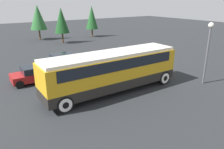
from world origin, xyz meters
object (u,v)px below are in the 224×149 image
object	(u,v)px
tour_bus	(113,68)
parked_car_mid	(64,60)
parked_car_near	(39,73)
lamp_post	(208,44)

from	to	relation	value
tour_bus	parked_car_mid	xyz separation A→B (m)	(-0.61, 8.46, -1.19)
tour_bus	parked_car_near	distance (m)	7.00
parked_car_near	parked_car_mid	world-z (taller)	parked_car_mid
tour_bus	parked_car_mid	size ratio (longest dim) A/B	2.45
parked_car_near	parked_car_mid	bearing A→B (deg)	39.73
lamp_post	parked_car_near	bearing A→B (deg)	144.01
tour_bus	parked_car_near	bearing A→B (deg)	126.91
parked_car_near	parked_car_mid	xyz separation A→B (m)	(3.54, 2.94, -0.01)
parked_car_near	lamp_post	world-z (taller)	lamp_post
parked_car_near	lamp_post	size ratio (longest dim) A/B	0.91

